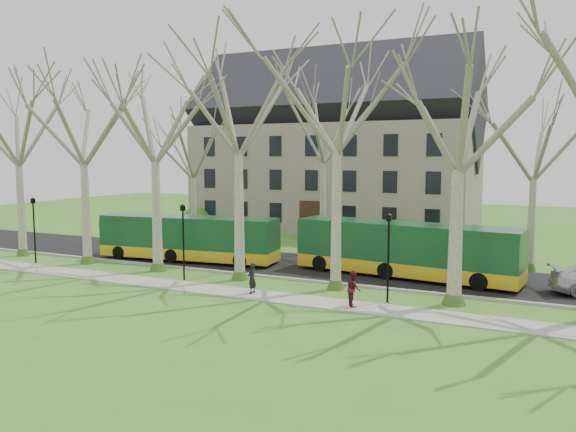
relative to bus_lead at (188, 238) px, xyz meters
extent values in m
plane|color=#3F7822|center=(9.14, -3.91, -1.61)|extent=(120.00, 120.00, 0.00)
cube|color=gray|center=(9.14, -6.41, -1.58)|extent=(70.00, 2.00, 0.06)
cube|color=black|center=(9.14, 1.59, -1.58)|extent=(80.00, 8.00, 0.06)
cube|color=#A5A39E|center=(9.14, -2.41, -1.54)|extent=(80.00, 0.25, 0.14)
cube|color=gray|center=(3.14, 20.09, 3.39)|extent=(26.00, 12.00, 10.00)
cylinder|color=black|center=(-8.86, -4.91, 0.39)|extent=(0.10, 0.10, 4.00)
cube|color=black|center=(-8.86, -4.91, 2.54)|extent=(0.22, 0.22, 0.30)
cylinder|color=black|center=(3.14, -4.91, 0.39)|extent=(0.10, 0.10, 4.00)
cube|color=black|center=(3.14, -4.91, 2.54)|extent=(0.22, 0.22, 0.30)
cylinder|color=black|center=(15.14, -4.91, 0.39)|extent=(0.10, 0.10, 4.00)
cube|color=black|center=(15.14, -4.91, 2.54)|extent=(0.22, 0.22, 0.30)
ellipsoid|color=#2F5D1A|center=(-6.86, 8.09, -0.61)|extent=(2.60, 2.60, 2.00)
ellipsoid|color=#2F5D1A|center=(-0.86, 8.09, -0.61)|extent=(2.60, 2.60, 2.00)
ellipsoid|color=#2F5D1A|center=(13.14, 8.09, -0.61)|extent=(2.60, 2.60, 2.00)
ellipsoid|color=#2F5D1A|center=(19.14, 8.09, -0.61)|extent=(2.60, 2.60, 2.00)
ellipsoid|color=#2F5D1A|center=(-8.86, 14.09, -0.61)|extent=(2.60, 2.60, 2.00)
ellipsoid|color=#2F5D1A|center=(11.14, 14.09, -0.61)|extent=(2.60, 2.60, 2.00)
imported|color=black|center=(8.36, -6.27, -0.75)|extent=(0.40, 0.59, 1.59)
imported|color=#53131F|center=(13.90, -6.41, -0.71)|extent=(0.95, 1.02, 1.68)
camera|label=1|loc=(22.09, -31.20, 5.51)|focal=35.00mm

